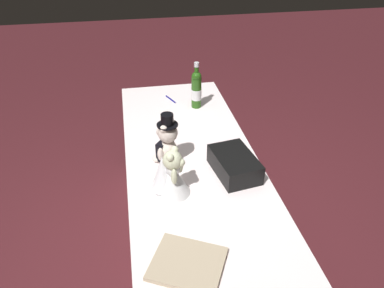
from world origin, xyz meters
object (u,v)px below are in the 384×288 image
at_px(teddy_bear_groom, 167,142).
at_px(champagne_bottle, 196,89).
at_px(gift_case_black, 234,164).
at_px(guestbook, 187,264).
at_px(signing_pen, 171,100).
at_px(teddy_bear_bride, 170,175).

distance_m(teddy_bear_groom, champagne_bottle, 0.66).
xyz_separation_m(gift_case_black, guestbook, (0.53, -0.33, -0.04)).
height_order(champagne_bottle, signing_pen, champagne_bottle).
relative_size(champagne_bottle, guestbook, 1.18).
bearing_deg(champagne_bottle, teddy_bear_groom, -24.41).
height_order(champagne_bottle, gift_case_black, champagne_bottle).
distance_m(champagne_bottle, signing_pen, 0.24).
bearing_deg(gift_case_black, guestbook, -32.09).
bearing_deg(guestbook, teddy_bear_groom, -153.61).
height_order(teddy_bear_groom, guestbook, teddy_bear_groom).
bearing_deg(signing_pen, guestbook, -5.13).
xyz_separation_m(teddy_bear_bride, guestbook, (0.44, 0.01, -0.09)).
bearing_deg(gift_case_black, champagne_bottle, -176.17).
bearing_deg(guestbook, gift_case_black, 175.18).
distance_m(teddy_bear_bride, gift_case_black, 0.36).
relative_size(teddy_bear_bride, gift_case_black, 0.77).
height_order(teddy_bear_groom, gift_case_black, teddy_bear_groom).
relative_size(signing_pen, gift_case_black, 0.41).
bearing_deg(signing_pen, gift_case_black, 13.15).
bearing_deg(signing_pen, teddy_bear_groom, -9.08).
height_order(gift_case_black, guestbook, gift_case_black).
xyz_separation_m(teddy_bear_bride, champagne_bottle, (-0.85, 0.29, 0.03)).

